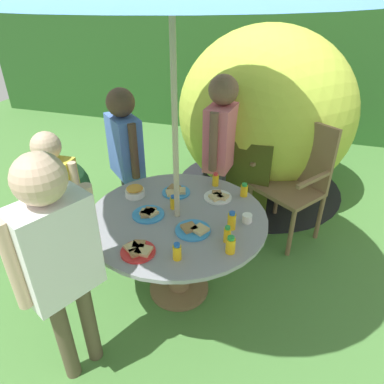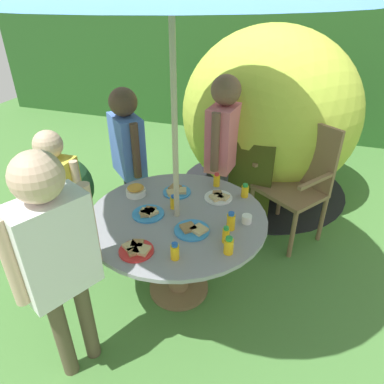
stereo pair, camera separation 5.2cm
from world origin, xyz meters
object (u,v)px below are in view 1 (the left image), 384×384
child_in_white_shirt (57,249)px  juice_bottle_near_right (232,221)px  plate_mid_left (176,191)px  plate_front_edge (148,214)px  snack_bowl (135,191)px  juice_bottle_far_right (231,245)px  cup_near (247,218)px  child_in_pink_shirt (221,137)px  plate_far_left (218,197)px  child_in_yellow_shirt (55,188)px  potted_plant (58,193)px  juice_bottle_spot_a (227,235)px  wooden_chair (296,174)px  garden_table (178,235)px  juice_bottle_center_front (173,202)px  plate_mid_right (138,250)px  juice_bottle_spot_b (177,252)px  juice_bottle_near_left (216,180)px  child_in_blue_shirt (125,146)px  dome_tent (265,114)px  plate_back_edge (193,230)px  juice_bottle_center_back (244,190)px

child_in_white_shirt → juice_bottle_near_right: child_in_white_shirt is taller
plate_mid_left → plate_front_edge: (-0.08, -0.33, -0.00)m
snack_bowl → juice_bottle_near_right: (0.76, -0.19, 0.02)m
juice_bottle_far_right → cup_near: juice_bottle_far_right is taller
child_in_pink_shirt → plate_far_left: 0.66m
child_in_yellow_shirt → plate_far_left: bearing=14.6°
potted_plant → juice_bottle_spot_a: bearing=-17.6°
wooden_chair → juice_bottle_far_right: size_ratio=9.41×
child_in_pink_shirt → plate_far_left: child_in_pink_shirt is taller
garden_table → juice_bottle_center_front: 0.23m
plate_mid_right → juice_bottle_spot_b: size_ratio=1.90×
plate_far_left → juice_bottle_near_left: size_ratio=1.91×
child_in_blue_shirt → plate_mid_left: child_in_blue_shirt is taller
plate_mid_left → juice_bottle_spot_b: size_ratio=1.91×
potted_plant → plate_far_left: bearing=-1.3°
potted_plant → child_in_white_shirt: 1.47m
garden_table → child_in_pink_shirt: (0.09, 0.91, 0.40)m
juice_bottle_spot_b → dome_tent: bearing=84.3°
garden_table → child_in_pink_shirt: child_in_pink_shirt is taller
child_in_blue_shirt → juice_bottle_spot_b: 1.30m
child_in_pink_shirt → plate_front_edge: bearing=-10.6°
plate_mid_left → juice_bottle_spot_b: juice_bottle_spot_b is taller
plate_back_edge → juice_bottle_center_back: size_ratio=2.19×
garden_table → juice_bottle_spot_b: size_ratio=11.20×
snack_bowl → plate_far_left: snack_bowl is taller
plate_front_edge → juice_bottle_near_left: 0.63m
plate_back_edge → juice_bottle_spot_b: bearing=-93.0°
dome_tent → plate_mid_right: 2.28m
potted_plant → juice_bottle_spot_b: juice_bottle_spot_b is taller
plate_front_edge → juice_bottle_near_right: bearing=1.4°
child_in_blue_shirt → juice_bottle_spot_a: child_in_blue_shirt is taller
child_in_pink_shirt → juice_bottle_center_front: bearing=-4.3°
juice_bottle_near_right → plate_front_edge: bearing=-178.6°
dome_tent → child_in_pink_shirt: dome_tent is taller
child_in_white_shirt → plate_mid_left: 1.10m
plate_back_edge → juice_bottle_far_right: juice_bottle_far_right is taller
snack_bowl → juice_bottle_spot_b: 0.77m
snack_bowl → plate_back_edge: 0.61m
snack_bowl → juice_bottle_spot_b: juice_bottle_spot_b is taller
garden_table → dome_tent: dome_tent is taller
child_in_white_shirt → juice_bottle_spot_b: bearing=-29.4°
juice_bottle_spot_b → plate_mid_left: bearing=109.6°
wooden_chair → child_in_pink_shirt: (-0.66, -0.13, 0.33)m
plate_back_edge → juice_bottle_spot_b: 0.28m
child_in_yellow_shirt → plate_back_edge: (1.08, -0.11, -0.06)m
potted_plant → plate_back_edge: bearing=-18.7°
wooden_chair → plate_mid_right: size_ratio=5.13×
juice_bottle_center_front → juice_bottle_center_back: bearing=34.9°
dome_tent → child_in_yellow_shirt: bearing=-119.7°
garden_table → plate_mid_left: (-0.11, 0.28, 0.18)m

